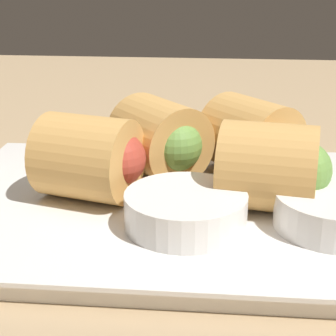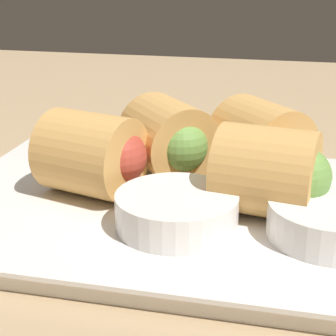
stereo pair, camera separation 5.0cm
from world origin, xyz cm
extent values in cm
cube|color=tan|center=(0.00, 0.00, 1.00)|extent=(180.00, 140.00, 2.00)
cube|color=white|center=(-3.00, -0.05, 2.60)|extent=(31.43, 22.74, 1.20)
cube|color=white|center=(-3.00, -0.05, 3.35)|extent=(32.68, 23.65, 0.30)
cylinder|color=#DBA356|center=(2.74, -0.12, 6.54)|extent=(7.80, 7.56, 6.08)
sphere|color=#B23D2D|center=(0.53, 0.49, 6.54)|extent=(3.95, 3.95, 3.95)
cylinder|color=#DBA356|center=(-9.06, -6.13, 6.54)|extent=(8.79, 8.83, 6.08)
sphere|color=beige|center=(-10.55, -4.38, 6.54)|extent=(3.95, 3.95, 3.95)
cylinder|color=#DBA356|center=(-1.87, -5.10, 6.54)|extent=(8.77, 8.82, 6.08)
sphere|color=#6B9E47|center=(-3.33, -3.34, 6.54)|extent=(3.95, 3.95, 3.95)
cylinder|color=#DBA356|center=(-9.90, 0.70, 6.54)|extent=(7.31, 7.03, 6.08)
sphere|color=#6B9E47|center=(-12.17, 1.07, 6.54)|extent=(3.95, 3.95, 3.95)
cylinder|color=white|center=(-4.53, 4.08, 4.63)|extent=(7.95, 7.95, 2.27)
cylinder|color=maroon|center=(-4.53, 4.08, 5.57)|extent=(6.52, 6.52, 0.41)
cylinder|color=white|center=(-14.18, 3.26, 4.63)|extent=(7.95, 7.95, 2.27)
cylinder|color=#DBBC89|center=(-14.18, 3.26, 5.57)|extent=(6.52, 6.52, 0.41)
cylinder|color=#B2B2B7|center=(2.37, -16.34, 2.25)|extent=(12.11, 1.51, 0.50)
ellipsoid|color=#B2B2B7|center=(-9.09, -15.37, 2.62)|extent=(3.79, 3.04, 1.24)
camera|label=1|loc=(-6.44, 36.93, 19.90)|focal=60.00mm
camera|label=2|loc=(-11.38, 36.13, 19.90)|focal=60.00mm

